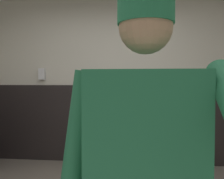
{
  "coord_description": "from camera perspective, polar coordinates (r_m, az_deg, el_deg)",
  "views": [
    {
      "loc": [
        0.35,
        -1.87,
        1.31
      ],
      "look_at": [
        0.19,
        -0.34,
        1.25
      ],
      "focal_mm": 39.15,
      "sensor_mm": 36.0,
      "label": 1
    }
  ],
  "objects": [
    {
      "name": "person",
      "position": [
        1.0,
        7.71,
        -19.48
      ],
      "size": [
        0.66,
        0.6,
        1.61
      ],
      "color": "#2D3342",
      "rests_on": "ground_plane"
    },
    {
      "name": "wall_back",
      "position": [
        3.92,
        0.86,
        2.12
      ],
      "size": [
        4.71,
        0.12,
        2.61
      ],
      "primitive_type": "cube",
      "color": "beige",
      "rests_on": "ground_plane"
    },
    {
      "name": "soap_dispenser",
      "position": [
        4.1,
        -16.03,
        3.51
      ],
      "size": [
        0.1,
        0.07,
        0.18
      ],
      "primitive_type": "cube",
      "color": "silver"
    },
    {
      "name": "wainscot_band_back",
      "position": [
        3.91,
        0.75,
        -8.06
      ],
      "size": [
        4.11,
        0.03,
        1.23
      ],
      "primitive_type": "cube",
      "color": "black",
      "rests_on": "ground_plane"
    },
    {
      "name": "urinal_solo",
      "position": [
        3.75,
        -1.2,
        -5.98
      ],
      "size": [
        0.4,
        0.34,
        1.24
      ],
      "color": "white",
      "rests_on": "ground_plane"
    }
  ]
}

